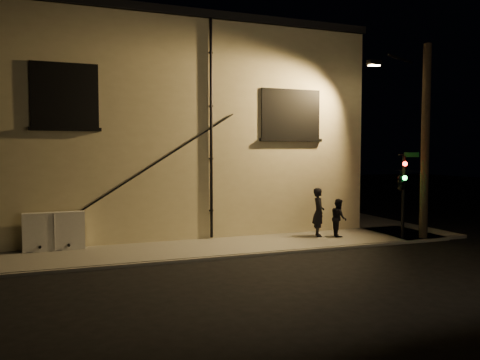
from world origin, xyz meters
name	(u,v)px	position (x,y,z in m)	size (l,w,h in m)	color
ground	(287,253)	(0.00, 0.00, 0.00)	(90.00, 90.00, 0.00)	black
sidewalk	(268,229)	(1.22, 4.39, 0.06)	(21.00, 16.00, 0.12)	slate
building	(152,133)	(-3.00, 8.99, 4.40)	(16.20, 12.23, 8.80)	beige
utility_cabinet	(54,231)	(-7.44, 2.70, 0.77)	(1.98, 0.33, 1.30)	silver
pedestrian_a	(319,212)	(2.29, 1.88, 1.08)	(0.70, 0.46, 1.92)	black
pedestrian_b	(339,218)	(3.03, 1.57, 0.87)	(0.73, 0.57, 1.49)	black
traffic_signal	(401,181)	(4.93, 0.25, 2.35)	(1.16, 1.93, 3.32)	black
streetlamp_pole	(423,138)	(5.87, 0.23, 3.99)	(2.03, 1.40, 7.57)	black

